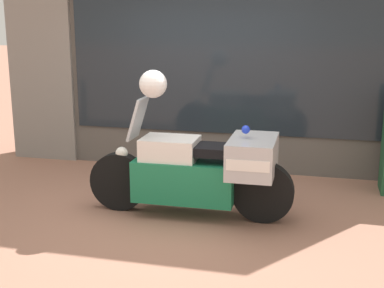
% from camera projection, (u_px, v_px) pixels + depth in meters
% --- Properties ---
extents(ground_plane, '(60.00, 60.00, 0.00)m').
position_uv_depth(ground_plane, '(176.00, 212.00, 6.03)').
color(ground_plane, '#9E6B56').
extents(shop_building, '(6.24, 0.55, 3.84)m').
position_uv_depth(shop_building, '(183.00, 33.00, 7.57)').
color(shop_building, '#56514C').
rests_on(shop_building, ground).
extents(window_display, '(4.77, 0.30, 1.86)m').
position_uv_depth(window_display, '(243.00, 137.00, 7.73)').
color(window_display, slate).
rests_on(window_display, ground).
extents(paramedic_motorcycle, '(2.29, 0.81, 1.30)m').
position_uv_depth(paramedic_motorcycle, '(203.00, 169.00, 5.80)').
color(paramedic_motorcycle, black).
rests_on(paramedic_motorcycle, ground).
extents(white_helmet, '(0.30, 0.30, 0.30)m').
position_uv_depth(white_helmet, '(153.00, 84.00, 5.71)').
color(white_helmet, white).
rests_on(white_helmet, paramedic_motorcycle).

